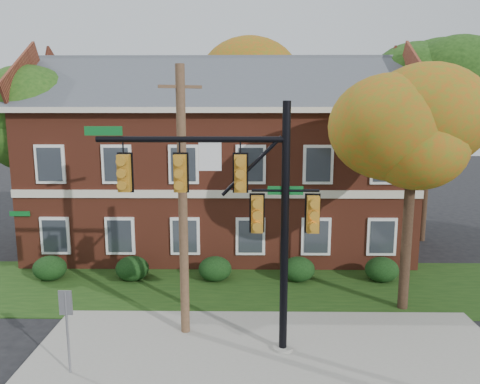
{
  "coord_description": "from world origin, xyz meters",
  "views": [
    {
      "loc": [
        -0.71,
        -12.08,
        7.18
      ],
      "look_at": [
        -0.9,
        3.0,
        4.48
      ],
      "focal_mm": 35.0,
      "sensor_mm": 36.0,
      "label": 1
    }
  ],
  "objects_px": {
    "hedge_left": "(132,269)",
    "tree_left_rear": "(20,119)",
    "hedge_center": "(215,269)",
    "tree_right_rear": "(439,90)",
    "tree_far_rear": "(247,83)",
    "hedge_far_left": "(50,268)",
    "hedge_far_right": "(382,270)",
    "traffic_signal": "(238,202)",
    "sign_post": "(67,318)",
    "apartment_building": "(221,152)",
    "hedge_right": "(298,269)",
    "utility_pole": "(183,203)",
    "tree_near_right": "(422,124)"
  },
  "relations": [
    {
      "from": "hedge_left",
      "to": "tree_left_rear",
      "type": "height_order",
      "value": "tree_left_rear"
    },
    {
      "from": "hedge_left",
      "to": "hedge_center",
      "type": "relative_size",
      "value": 1.0
    },
    {
      "from": "tree_right_rear",
      "to": "tree_far_rear",
      "type": "xyz_separation_m",
      "value": [
        -9.97,
        6.98,
        0.72
      ]
    },
    {
      "from": "hedge_far_left",
      "to": "hedge_far_right",
      "type": "xyz_separation_m",
      "value": [
        14.0,
        0.0,
        0.0
      ]
    },
    {
      "from": "traffic_signal",
      "to": "hedge_far_right",
      "type": "bearing_deg",
      "value": 45.17
    },
    {
      "from": "tree_right_rear",
      "to": "sign_post",
      "type": "bearing_deg",
      "value": -138.21
    },
    {
      "from": "tree_left_rear",
      "to": "sign_post",
      "type": "bearing_deg",
      "value": -61.06
    },
    {
      "from": "apartment_building",
      "to": "hedge_left",
      "type": "distance_m",
      "value": 7.73
    },
    {
      "from": "hedge_right",
      "to": "tree_left_rear",
      "type": "bearing_deg",
      "value": 162.63
    },
    {
      "from": "tree_right_rear",
      "to": "traffic_signal",
      "type": "height_order",
      "value": "tree_right_rear"
    },
    {
      "from": "tree_far_rear",
      "to": "utility_pole",
      "type": "distance_m",
      "value": 18.47
    },
    {
      "from": "hedge_center",
      "to": "apartment_building",
      "type": "bearing_deg",
      "value": 90.0
    },
    {
      "from": "hedge_center",
      "to": "tree_far_rear",
      "type": "height_order",
      "value": "tree_far_rear"
    },
    {
      "from": "sign_post",
      "to": "apartment_building",
      "type": "bearing_deg",
      "value": 74.53
    },
    {
      "from": "tree_near_right",
      "to": "tree_far_rear",
      "type": "distance_m",
      "value": 17.12
    },
    {
      "from": "hedge_far_right",
      "to": "tree_right_rear",
      "type": "relative_size",
      "value": 0.13
    },
    {
      "from": "traffic_signal",
      "to": "sign_post",
      "type": "distance_m",
      "value": 5.59
    },
    {
      "from": "apartment_building",
      "to": "hedge_far_right",
      "type": "xyz_separation_m",
      "value": [
        7.0,
        -5.25,
        -4.46
      ]
    },
    {
      "from": "apartment_building",
      "to": "tree_left_rear",
      "type": "bearing_deg",
      "value": -173.46
    },
    {
      "from": "hedge_left",
      "to": "hedge_center",
      "type": "height_order",
      "value": "same"
    },
    {
      "from": "hedge_far_left",
      "to": "hedge_center",
      "type": "relative_size",
      "value": 1.0
    },
    {
      "from": "hedge_far_left",
      "to": "hedge_left",
      "type": "distance_m",
      "value": 3.5
    },
    {
      "from": "hedge_left",
      "to": "sign_post",
      "type": "height_order",
      "value": "sign_post"
    },
    {
      "from": "hedge_left",
      "to": "hedge_right",
      "type": "bearing_deg",
      "value": 0.0
    },
    {
      "from": "tree_left_rear",
      "to": "tree_right_rear",
      "type": "relative_size",
      "value": 0.84
    },
    {
      "from": "apartment_building",
      "to": "hedge_center",
      "type": "height_order",
      "value": "apartment_building"
    },
    {
      "from": "tree_left_rear",
      "to": "tree_far_rear",
      "type": "distance_m",
      "value": 14.4
    },
    {
      "from": "hedge_left",
      "to": "hedge_right",
      "type": "distance_m",
      "value": 7.0
    },
    {
      "from": "apartment_building",
      "to": "tree_right_rear",
      "type": "height_order",
      "value": "tree_right_rear"
    },
    {
      "from": "hedge_left",
      "to": "tree_left_rear",
      "type": "distance_m",
      "value": 9.69
    },
    {
      "from": "tree_left_rear",
      "to": "traffic_signal",
      "type": "distance_m",
      "value": 14.85
    },
    {
      "from": "hedge_center",
      "to": "hedge_right",
      "type": "relative_size",
      "value": 1.0
    },
    {
      "from": "apartment_building",
      "to": "traffic_signal",
      "type": "height_order",
      "value": "apartment_building"
    },
    {
      "from": "tree_left_rear",
      "to": "hedge_left",
      "type": "bearing_deg",
      "value": -33.59
    },
    {
      "from": "hedge_center",
      "to": "hedge_right",
      "type": "distance_m",
      "value": 3.5
    },
    {
      "from": "hedge_far_left",
      "to": "tree_left_rear",
      "type": "bearing_deg",
      "value": 123.42
    },
    {
      "from": "hedge_far_left",
      "to": "hedge_far_right",
      "type": "distance_m",
      "value": 14.0
    },
    {
      "from": "tree_near_right",
      "to": "tree_left_rear",
      "type": "distance_m",
      "value": 18.33
    },
    {
      "from": "tree_near_right",
      "to": "tree_right_rear",
      "type": "xyz_separation_m",
      "value": [
        4.09,
        8.95,
        1.45
      ]
    },
    {
      "from": "hedge_far_right",
      "to": "traffic_signal",
      "type": "height_order",
      "value": "traffic_signal"
    },
    {
      "from": "tree_far_rear",
      "to": "traffic_signal",
      "type": "xyz_separation_m",
      "value": [
        -0.27,
        -18.92,
        -4.26
      ]
    },
    {
      "from": "utility_pole",
      "to": "sign_post",
      "type": "relative_size",
      "value": 3.48
    },
    {
      "from": "hedge_far_left",
      "to": "tree_left_rear",
      "type": "height_order",
      "value": "tree_left_rear"
    },
    {
      "from": "traffic_signal",
      "to": "utility_pole",
      "type": "distance_m",
      "value": 2.08
    },
    {
      "from": "utility_pole",
      "to": "hedge_far_left",
      "type": "bearing_deg",
      "value": 120.7
    },
    {
      "from": "apartment_building",
      "to": "tree_near_right",
      "type": "height_order",
      "value": "apartment_building"
    },
    {
      "from": "traffic_signal",
      "to": "tree_left_rear",
      "type": "bearing_deg",
      "value": 137.97
    },
    {
      "from": "hedge_far_left",
      "to": "tree_near_right",
      "type": "height_order",
      "value": "tree_near_right"
    },
    {
      "from": "tree_right_rear",
      "to": "traffic_signal",
      "type": "bearing_deg",
      "value": -130.62
    },
    {
      "from": "hedge_far_left",
      "to": "hedge_right",
      "type": "xyz_separation_m",
      "value": [
        10.5,
        0.0,
        0.0
      ]
    }
  ]
}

